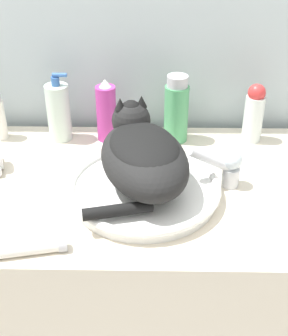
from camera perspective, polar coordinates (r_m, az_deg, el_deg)
wall_back at (r=1.40m, az=0.79°, el=17.43°), size 8.00×0.05×2.40m
vanity_counter at (r=1.49m, az=0.48°, el=-16.10°), size 1.11×0.62×0.89m
sink_basin at (r=1.14m, az=0.01°, el=-2.58°), size 0.37×0.37×0.04m
cat at (r=1.10m, az=-0.19°, el=1.80°), size 0.28×0.35×0.17m
faucet at (r=1.17m, az=10.03°, el=0.30°), size 0.14×0.06×0.13m
lotion_bottle_white at (r=1.39m, az=13.26°, el=6.54°), size 0.06×0.06×0.18m
spray_bottle_trigger at (r=1.37m, az=-4.61°, el=6.80°), size 0.06×0.06×0.19m
mouthwash_bottle at (r=1.36m, az=3.96°, el=7.08°), size 0.07×0.07×0.20m
soap_pump_bottle at (r=1.39m, az=-10.36°, el=6.75°), size 0.07×0.07×0.21m
cream_tube at (r=1.01m, az=-13.59°, el=-9.52°), size 0.16×0.06×0.03m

